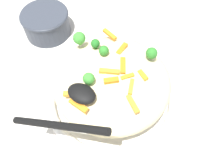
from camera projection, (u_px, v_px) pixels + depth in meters
name	position (u px, v px, depth m)	size (l,w,h in m)	color
ground_plane	(112.00, 102.00, 0.59)	(2.40, 2.40, 0.00)	beige
serving_bowl	(112.00, 97.00, 0.57)	(0.30, 0.30, 0.05)	white
pasta_mound	(112.00, 82.00, 0.51)	(0.25, 0.25, 0.09)	beige
carrot_piece_0	(143.00, 75.00, 0.47)	(0.03, 0.01, 0.01)	orange
carrot_piece_1	(110.00, 34.00, 0.54)	(0.04, 0.01, 0.01)	orange
carrot_piece_2	(131.00, 87.00, 0.46)	(0.03, 0.01, 0.01)	orange
carrot_piece_3	(111.00, 80.00, 0.46)	(0.03, 0.01, 0.01)	orange
carrot_piece_4	(122.00, 49.00, 0.51)	(0.03, 0.01, 0.01)	orange
carrot_piece_5	(128.00, 76.00, 0.47)	(0.03, 0.01, 0.01)	orange
carrot_piece_6	(107.00, 71.00, 0.47)	(0.04, 0.01, 0.01)	orange
carrot_piece_7	(72.00, 94.00, 0.45)	(0.03, 0.01, 0.01)	orange
carrot_piece_8	(78.00, 105.00, 0.44)	(0.04, 0.01, 0.01)	orange
carrot_piece_9	(133.00, 104.00, 0.44)	(0.04, 0.01, 0.01)	orange
carrot_piece_10	(123.00, 66.00, 0.48)	(0.04, 0.01, 0.01)	orange
broccoli_floret_0	(104.00, 51.00, 0.49)	(0.02, 0.02, 0.02)	#296820
broccoli_floret_1	(95.00, 44.00, 0.51)	(0.02, 0.02, 0.02)	#205B1C
broccoli_floret_2	(152.00, 53.00, 0.49)	(0.02, 0.02, 0.03)	#296820
broccoli_floret_3	(89.00, 79.00, 0.45)	(0.02, 0.02, 0.03)	#377928
broccoli_floret_4	(79.00, 38.00, 0.51)	(0.03, 0.03, 0.03)	#377928
serving_spoon	(73.00, 105.00, 0.41)	(0.17, 0.13, 0.09)	black
companion_bowl	(46.00, 22.00, 0.69)	(0.13, 0.13, 0.07)	#333842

